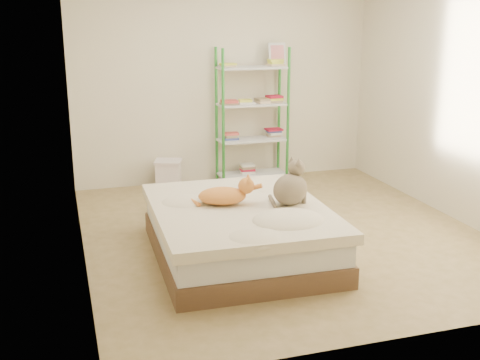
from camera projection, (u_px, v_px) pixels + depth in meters
name	position (u px, v px, depth m)	size (l,w,h in m)	color
room	(285.00, 102.00, 5.59)	(3.81, 4.21, 2.61)	tan
bed	(239.00, 231.00, 5.31)	(1.52, 1.88, 0.47)	brown
orange_cat	(222.00, 194.00, 5.26)	(0.50, 0.27, 0.20)	#E57C4E
grey_cat	(290.00, 183.00, 5.24)	(0.30, 0.35, 0.40)	#85735A
shelf_unit	(253.00, 114.00, 7.53)	(0.89, 0.36, 1.74)	green
cardboard_box	(252.00, 202.00, 6.38)	(0.46, 0.44, 0.38)	#AF714B
white_bin	(169.00, 174.00, 7.38)	(0.39, 0.36, 0.36)	white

